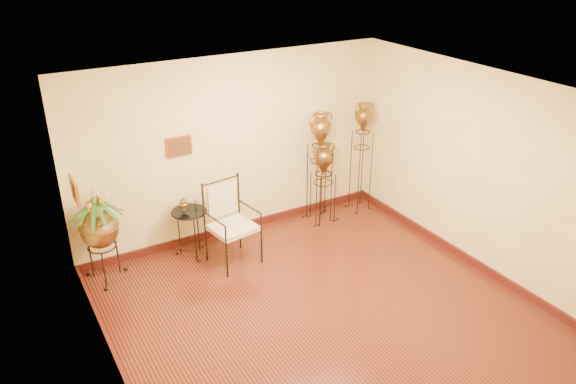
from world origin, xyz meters
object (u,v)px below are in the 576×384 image
amphora_tall (361,156)px  planter_urn (99,226)px  amphora_mid (320,167)px  armchair (233,224)px  side_table (191,232)px

amphora_tall → planter_urn: size_ratio=1.27×
amphora_mid → amphora_tall: bearing=0.0°
armchair → planter_urn: bearing=155.5°
amphora_mid → armchair: amphora_mid is taller
amphora_mid → planter_urn: 3.48m
amphora_mid → planter_urn: bearing=180.0°
armchair → side_table: armchair is taller
side_table → planter_urn: bearing=-180.0°
amphora_tall → amphora_mid: (-0.82, -0.00, -0.02)m
amphora_mid → planter_urn: size_ratio=1.25×
planter_urn → amphora_mid: bearing=0.0°
amphora_tall → side_table: (-3.05, 0.00, -0.58)m
amphora_tall → amphora_mid: 0.82m
armchair → side_table: bearing=124.8°
amphora_tall → amphora_mid: bearing=-180.0°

